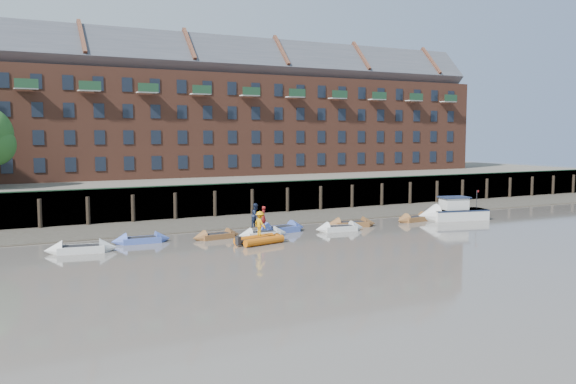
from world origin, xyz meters
TOP-DOWN VIEW (x-y plane):
  - ground at (0.00, 0.00)m, footprint 220.00×220.00m
  - foreshore at (0.00, 18.00)m, footprint 110.00×8.00m
  - mud_band at (0.00, 14.60)m, footprint 110.00×1.60m
  - river_wall at (-0.00, 22.38)m, footprint 110.00×1.23m
  - bank_terrace at (0.00, 36.00)m, footprint 110.00×28.00m
  - apartment_terrace at (-0.00, 36.99)m, footprint 80.60×15.56m
  - rowboat_0 at (-16.49, 9.16)m, footprint 5.00×2.18m
  - rowboat_1 at (-11.88, 10.99)m, footprint 4.45×1.51m
  - rowboat_2 at (-6.18, 10.17)m, footprint 4.19×1.70m
  - rowboat_3 at (-2.54, 9.39)m, footprint 4.15×1.44m
  - rowboat_4 at (-0.43, 10.60)m, footprint 5.17×2.21m
  - rowboat_5 at (4.43, 9.01)m, footprint 4.49×1.82m
  - rowboat_6 at (6.54, 10.48)m, footprint 4.81×2.25m
  - rowboat_7 at (13.73, 10.64)m, footprint 4.57×1.93m
  - rib_tender at (-3.96, 6.68)m, footprint 3.92×2.56m
  - motor_launch at (17.01, 9.90)m, footprint 7.18×3.61m
  - person_rower_a at (-2.48, 9.43)m, footprint 0.71×0.70m
  - person_rower_b at (-3.07, 9.53)m, footprint 1.16×1.11m
  - person_rib_crew at (-4.06, 6.57)m, footprint 0.90×1.29m

SIDE VIEW (x-z plane):
  - ground at x=0.00m, z-range 0.00..0.00m
  - foreshore at x=0.00m, z-range -0.25..0.25m
  - mud_band at x=0.00m, z-range -0.05..0.05m
  - rowboat_2 at x=-6.18m, z-range -0.38..0.80m
  - rowboat_3 at x=-2.54m, z-range -0.38..0.80m
  - rowboat_5 at x=4.43m, z-range -0.41..0.86m
  - rowboat_1 at x=-11.88m, z-range -0.41..0.86m
  - rowboat_7 at x=13.73m, z-range -0.42..0.87m
  - rowboat_6 at x=6.54m, z-range -0.43..0.91m
  - rowboat_0 at x=-16.49m, z-range -0.45..0.95m
  - rowboat_4 at x=-0.43m, z-range -0.47..0.98m
  - rib_tender at x=-3.96m, z-range -0.04..0.62m
  - motor_launch at x=17.01m, z-range -0.69..2.14m
  - person_rib_crew at x=-4.06m, z-range 0.62..2.45m
  - river_wall at x=0.00m, z-range -0.06..3.24m
  - bank_terrace at x=0.00m, z-range 0.00..3.20m
  - person_rower_a at x=-2.48m, z-range 0.80..2.44m
  - person_rower_b at x=-3.07m, z-range 0.80..2.69m
  - apartment_terrace at x=0.00m, z-range 2.34..23.31m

